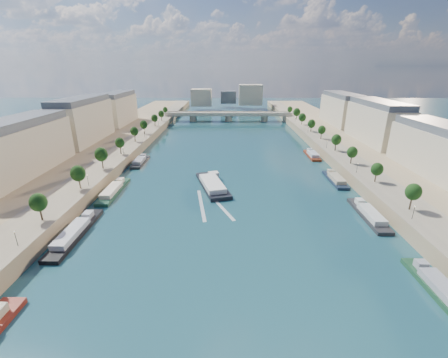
{
  "coord_description": "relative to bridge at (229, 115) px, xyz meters",
  "views": [
    {
      "loc": [
        -1.03,
        -32.45,
        46.55
      ],
      "look_at": [
        -2.29,
        77.4,
        5.0
      ],
      "focal_mm": 24.0,
      "sensor_mm": 36.0,
      "label": 1
    }
  ],
  "objects": [
    {
      "name": "trees_right",
      "position": [
        55.0,
        -128.44,
        5.39
      ],
      "size": [
        4.8,
        268.8,
        8.26
      ],
      "color": "#382B1E",
      "rests_on": "ground"
    },
    {
      "name": "bridge",
      "position": [
        0.0,
        0.0,
        0.0
      ],
      "size": [
        112.0,
        12.0,
        8.15
      ],
      "color": "#C1B79E",
      "rests_on": "ground"
    },
    {
      "name": "skyline",
      "position": [
        3.19,
        81.08,
        9.57
      ],
      "size": [
        79.0,
        42.0,
        22.0
      ],
      "color": "beige",
      "rests_on": "ground"
    },
    {
      "name": "lamps_left",
      "position": [
        -52.5,
        -148.44,
        2.7
      ],
      "size": [
        0.36,
        200.36,
        4.28
      ],
      "color": "black",
      "rests_on": "ground"
    },
    {
      "name": "pave_left",
      "position": [
        -57.0,
        -138.44,
        -0.03
      ],
      "size": [
        14.0,
        520.0,
        0.1
      ],
      "primitive_type": "cube",
      "color": "gray",
      "rests_on": "quay_left"
    },
    {
      "name": "wake",
      "position": [
        -7.06,
        -173.91,
        -5.06
      ],
      "size": [
        14.84,
        25.85,
        0.04
      ],
      "color": "silver",
      "rests_on": "ground"
    },
    {
      "name": "moored_barges_right",
      "position": [
        45.5,
        -185.28,
        -4.24
      ],
      "size": [
        5.0,
        161.22,
        3.6
      ],
      "color": "black",
      "rests_on": "ground"
    },
    {
      "name": "tour_barge",
      "position": [
        -7.06,
        -157.34,
        -3.95
      ],
      "size": [
        16.27,
        30.39,
        3.97
      ],
      "rotation": [
        0.0,
        0.0,
        0.29
      ],
      "color": "black",
      "rests_on": "ground"
    },
    {
      "name": "pave_right",
      "position": [
        57.0,
        -138.44,
        -0.03
      ],
      "size": [
        14.0,
        520.0,
        0.1
      ],
      "primitive_type": "cube",
      "color": "gray",
      "rests_on": "quay_right"
    },
    {
      "name": "trees_left",
      "position": [
        -55.0,
        -136.44,
        5.39
      ],
      "size": [
        4.8,
        268.8,
        8.26
      ],
      "color": "#382B1E",
      "rests_on": "ground"
    },
    {
      "name": "moored_barges_left",
      "position": [
        -45.5,
        -197.91,
        -4.24
      ],
      "size": [
        5.0,
        157.8,
        3.6
      ],
      "color": "#171732",
      "rests_on": "ground"
    },
    {
      "name": "quay_left",
      "position": [
        -72.0,
        -138.44,
        -2.58
      ],
      "size": [
        44.0,
        520.0,
        5.0
      ],
      "primitive_type": "cube",
      "color": "#9E8460",
      "rests_on": "ground"
    },
    {
      "name": "buildings_right",
      "position": [
        85.0,
        -126.44,
        11.37
      ],
      "size": [
        16.0,
        226.0,
        23.2
      ],
      "color": "beige",
      "rests_on": "ground"
    },
    {
      "name": "quay_right",
      "position": [
        72.0,
        -138.44,
        -2.58
      ],
      "size": [
        44.0,
        520.0,
        5.0
      ],
      "primitive_type": "cube",
      "color": "#9E8460",
      "rests_on": "ground"
    },
    {
      "name": "lamps_right",
      "position": [
        52.5,
        -133.44,
        2.7
      ],
      "size": [
        0.36,
        200.36,
        4.28
      ],
      "color": "black",
      "rests_on": "ground"
    },
    {
      "name": "buildings_left",
      "position": [
        -85.0,
        -126.44,
        11.37
      ],
      "size": [
        16.0,
        226.0,
        23.2
      ],
      "color": "beige",
      "rests_on": "ground"
    },
    {
      "name": "ground",
      "position": [
        0.0,
        -138.44,
        -5.08
      ],
      "size": [
        700.0,
        700.0,
        0.0
      ],
      "primitive_type": "plane",
      "color": "#0C3135",
      "rests_on": "ground"
    }
  ]
}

